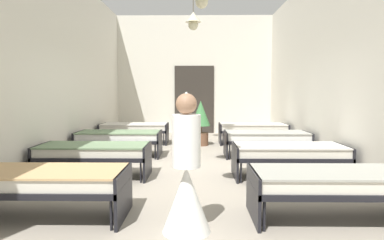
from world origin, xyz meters
name	(u,v)px	position (x,y,z in m)	size (l,w,h in m)	color
ground_plane	(192,168)	(0.00, 0.00, -0.05)	(6.07, 11.35, 0.10)	#9E9384
room_shell	(193,65)	(0.00, 1.20, 2.09)	(5.87, 10.95, 4.16)	silver
bed_left_row_0	(45,181)	(-1.69, -2.85, 0.44)	(1.90, 0.84, 0.57)	black
bed_right_row_0	(334,182)	(1.69, -2.85, 0.44)	(1.90, 0.84, 0.57)	black
bed_left_row_1	(94,152)	(-1.69, -0.95, 0.44)	(1.90, 0.84, 0.57)	black
bed_right_row_1	(289,153)	(1.69, -0.95, 0.44)	(1.90, 0.84, 0.57)	black
bed_left_row_2	(119,137)	(-1.69, 0.95, 0.44)	(1.90, 0.84, 0.57)	black
bed_right_row_2	(266,138)	(1.69, 0.95, 0.44)	(1.90, 0.84, 0.57)	black
bed_left_row_3	(135,128)	(-1.69, 2.85, 0.44)	(1.90, 0.84, 0.57)	black
bed_right_row_3	(253,128)	(1.69, 2.85, 0.44)	(1.90, 0.84, 0.57)	black
nurse_near_aisle	(186,183)	(-0.01, -3.22, 0.53)	(0.52, 0.52, 1.49)	white
potted_plant	(201,120)	(0.20, 2.55, 0.71)	(0.53, 0.53, 1.24)	brown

